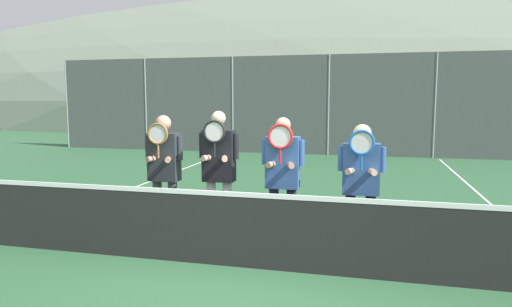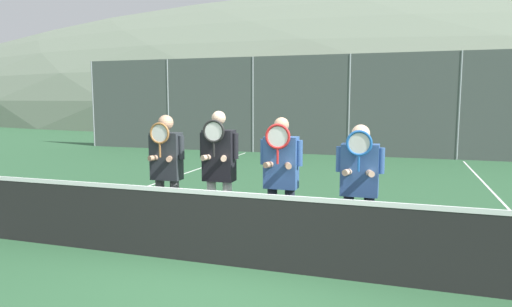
{
  "view_description": "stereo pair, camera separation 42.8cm",
  "coord_description": "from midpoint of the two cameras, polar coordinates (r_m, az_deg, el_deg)",
  "views": [
    {
      "loc": [
        1.43,
        -5.08,
        2.01
      ],
      "look_at": [
        -0.07,
        0.94,
        1.27
      ],
      "focal_mm": 32.0,
      "sensor_mm": 36.0,
      "label": 1
    },
    {
      "loc": [
        1.84,
        -4.96,
        2.01
      ],
      "look_at": [
        -0.07,
        0.94,
        1.27
      ],
      "focal_mm": 32.0,
      "sensor_mm": 36.0,
      "label": 2
    }
  ],
  "objects": [
    {
      "name": "hill_distant",
      "position": [
        60.69,
        12.46,
        4.81
      ],
      "size": [
        137.52,
        76.4,
        26.74
      ],
      "color": "slate",
      "rests_on": "ground_plane"
    },
    {
      "name": "car_left_of_center",
      "position": [
        19.1,
        8.39,
        3.33
      ],
      "size": [
        4.43,
        2.04,
        1.66
      ],
      "color": "maroon",
      "rests_on": "ground_plane"
    },
    {
      "name": "clubhouse_building",
      "position": [
        25.23,
        8.72,
        6.26
      ],
      "size": [
        18.2,
        5.5,
        3.52
      ],
      "color": "#9EA3A8",
      "rests_on": "ground_plane"
    },
    {
      "name": "court_line_left_sideline",
      "position": [
        9.86,
        -19.52,
        -5.29
      ],
      "size": [
        0.05,
        16.0,
        0.01
      ],
      "primitive_type": "cube",
      "color": "white",
      "rests_on": "ground_plane"
    },
    {
      "name": "player_center_left",
      "position": [
        6.27,
        -6.63,
        -1.75
      ],
      "size": [
        0.56,
        0.34,
        1.85
      ],
      "color": "white",
      "rests_on": "ground_plane"
    },
    {
      "name": "player_center_right",
      "position": [
        5.95,
        1.29,
        -2.52
      ],
      "size": [
        0.56,
        0.34,
        1.78
      ],
      "color": "#232838",
      "rests_on": "ground_plane"
    },
    {
      "name": "car_center",
      "position": [
        19.56,
        22.59,
        3.16
      ],
      "size": [
        4.16,
        1.99,
        1.83
      ],
      "color": "#B2B7BC",
      "rests_on": "ground_plane"
    },
    {
      "name": "player_rightmost",
      "position": [
        5.83,
        10.96,
        -3.04
      ],
      "size": [
        0.59,
        0.34,
        1.7
      ],
      "color": "#232838",
      "rests_on": "ground_plane"
    },
    {
      "name": "tennis_net",
      "position": [
        5.5,
        -3.97,
        -9.4
      ],
      "size": [
        10.06,
        0.09,
        1.02
      ],
      "color": "gray",
      "rests_on": "ground_plane"
    },
    {
      "name": "car_far_left",
      "position": [
        20.36,
        -5.94,
        3.78
      ],
      "size": [
        4.73,
        2.02,
        1.83
      ],
      "color": "black",
      "rests_on": "ground_plane"
    },
    {
      "name": "court_line_right_sideline",
      "position": [
        8.53,
        28.05,
        -7.58
      ],
      "size": [
        0.05,
        16.0,
        0.01
      ],
      "primitive_type": "cube",
      "color": "white",
      "rests_on": "ground_plane"
    },
    {
      "name": "ground_plane",
      "position": [
        5.65,
        -3.93,
        -14.03
      ],
      "size": [
        120.0,
        120.0,
        0.0
      ],
      "primitive_type": "plane",
      "color": "#2D5B38"
    },
    {
      "name": "fence_back",
      "position": [
        16.48,
        8.31,
        5.99
      ],
      "size": [
        21.46,
        0.06,
        3.57
      ],
      "color": "gray",
      "rests_on": "ground_plane"
    },
    {
      "name": "player_leftmost",
      "position": [
        6.62,
        -13.25,
        -1.59
      ],
      "size": [
        0.56,
        0.34,
        1.78
      ],
      "color": "#56565B",
      "rests_on": "ground_plane"
    }
  ]
}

